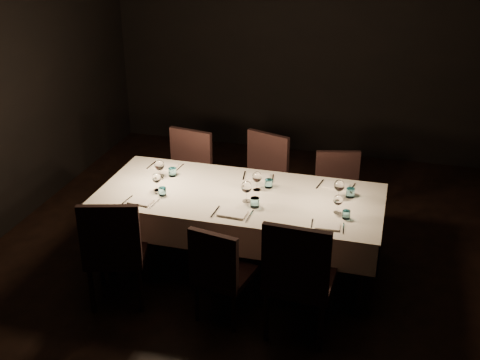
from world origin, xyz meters
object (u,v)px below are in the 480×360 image
(chair_far_right, at_px, (337,193))
(chair_near_center, at_px, (219,270))
(chair_near_left, at_px, (115,248))
(chair_far_center, at_px, (261,178))
(chair_near_right, at_px, (299,275))
(dining_table, at_px, (240,202))
(chair_far_left, at_px, (186,174))

(chair_far_right, bearing_deg, chair_near_center, -129.18)
(chair_near_center, bearing_deg, chair_near_left, 11.79)
(chair_far_center, bearing_deg, chair_near_right, -48.97)
(dining_table, distance_m, chair_far_center, 0.85)
(chair_near_right, relative_size, chair_far_left, 1.06)
(chair_near_left, distance_m, chair_far_right, 2.29)
(chair_far_left, bearing_deg, chair_far_center, 17.83)
(chair_near_center, bearing_deg, chair_far_left, -50.47)
(dining_table, bearing_deg, chair_far_left, 136.96)
(dining_table, xyz_separation_m, chair_near_right, (0.69, -0.83, -0.12))
(chair_far_right, bearing_deg, chair_far_left, 167.71)
(dining_table, height_order, chair_near_left, chair_near_left)
(chair_near_center, distance_m, chair_far_center, 1.65)
(chair_near_right, relative_size, chair_far_right, 1.17)
(chair_far_center, distance_m, chair_far_right, 0.79)
(chair_near_left, distance_m, chair_near_center, 0.90)
(chair_far_left, bearing_deg, chair_far_right, 11.72)
(chair_far_left, height_order, chair_far_right, chair_far_left)
(chair_near_left, relative_size, chair_far_left, 1.02)
(chair_far_left, xyz_separation_m, chair_far_center, (0.78, 0.11, 0.00))
(dining_table, bearing_deg, chair_far_center, 90.15)
(chair_far_center, bearing_deg, chair_near_left, -98.22)
(chair_near_left, xyz_separation_m, chair_far_center, (0.84, 1.66, -0.01))
(chair_near_right, xyz_separation_m, chair_far_right, (0.10, 1.62, -0.07))
(chair_near_right, xyz_separation_m, chair_far_left, (-1.47, 1.56, -0.03))
(chair_near_left, height_order, chair_near_right, chair_near_right)
(chair_near_right, bearing_deg, chair_far_left, -44.15)
(chair_far_left, relative_size, chair_far_center, 1.00)
(chair_near_right, height_order, chair_far_right, chair_near_right)
(chair_near_right, height_order, chair_far_center, chair_near_right)
(chair_near_center, bearing_deg, chair_near_right, -171.78)
(dining_table, distance_m, chair_far_right, 1.13)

